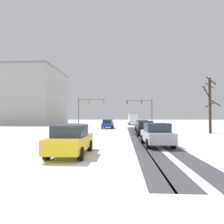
% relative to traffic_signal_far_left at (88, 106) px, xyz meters
% --- Properties ---
extents(ground_plane, '(300.00, 300.00, 0.00)m').
position_rel_traffic_signal_far_left_xyz_m(ground_plane, '(6.47, -35.74, -4.65)').
color(ground_plane, white).
extents(wheel_track_left_lane, '(0.85, 32.86, 0.01)m').
position_rel_traffic_signal_far_left_xyz_m(wheel_track_left_lane, '(9.99, -20.80, -4.65)').
color(wheel_track_left_lane, '#4C4C51').
rests_on(wheel_track_left_lane, ground).
extents(wheel_track_right_lane, '(1.05, 32.86, 0.01)m').
position_rel_traffic_signal_far_left_xyz_m(wheel_track_right_lane, '(11.35, -20.80, -4.65)').
color(wheel_track_right_lane, '#4C4C51').
rests_on(wheel_track_right_lane, ground).
extents(wheel_track_center, '(0.77, 32.86, 0.01)m').
position_rel_traffic_signal_far_left_xyz_m(wheel_track_center, '(9.27, -20.80, -4.65)').
color(wheel_track_center, '#4C4C51').
rests_on(wheel_track_center, ground).
extents(sidewalk_kerb_right, '(4.00, 32.86, 0.12)m').
position_rel_traffic_signal_far_left_xyz_m(sidewalk_kerb_right, '(16.48, -22.30, -4.59)').
color(sidewalk_kerb_right, white).
rests_on(sidewalk_kerb_right, ground).
extents(traffic_signal_far_left, '(6.18, 0.63, 6.50)m').
position_rel_traffic_signal_far_left_xyz_m(traffic_signal_far_left, '(0.00, 0.00, 0.00)').
color(traffic_signal_far_left, '#47474C').
rests_on(traffic_signal_far_left, ground).
extents(traffic_signal_far_right, '(6.48, 0.72, 6.50)m').
position_rel_traffic_signal_far_left_xyz_m(traffic_signal_far_right, '(12.83, 3.98, 0.01)').
color(traffic_signal_far_right, '#47474C').
rests_on(traffic_signal_far_right, ground).
extents(car_blue_lead, '(1.99, 4.18, 1.62)m').
position_rel_traffic_signal_far_left_xyz_m(car_blue_lead, '(5.34, -8.64, -3.83)').
color(car_blue_lead, '#233899').
rests_on(car_blue_lead, ground).
extents(car_dark_green_second, '(1.97, 4.17, 1.62)m').
position_rel_traffic_signal_far_left_xyz_m(car_dark_green_second, '(10.84, -14.66, -3.83)').
color(car_dark_green_second, '#194C2D').
rests_on(car_dark_green_second, ground).
extents(car_black_third, '(1.91, 4.14, 1.62)m').
position_rel_traffic_signal_far_left_xyz_m(car_black_third, '(10.58, -20.91, -3.83)').
color(car_black_third, black).
rests_on(car_black_third, ground).
extents(car_silver_fourth, '(1.96, 4.16, 1.62)m').
position_rel_traffic_signal_far_left_xyz_m(car_silver_fourth, '(10.52, -28.79, -3.83)').
color(car_silver_fourth, '#B7BABF').
rests_on(car_silver_fourth, ground).
extents(car_yellow_cab_fifth, '(1.86, 4.11, 1.62)m').
position_rel_traffic_signal_far_left_xyz_m(car_yellow_cab_fifth, '(5.36, -32.39, -3.83)').
color(car_yellow_cab_fifth, yellow).
rests_on(car_yellow_cab_fifth, ground).
extents(box_truck_delivery, '(2.42, 7.44, 3.02)m').
position_rel_traffic_signal_far_left_xyz_m(box_truck_delivery, '(10.65, 9.16, -3.02)').
color(box_truck_delivery, silver).
rests_on(box_truck_delivery, ground).
extents(bare_tree_sidewalk_mid, '(1.89, 1.89, 7.10)m').
position_rel_traffic_signal_far_left_xyz_m(bare_tree_sidewalk_mid, '(18.99, -18.08, -0.82)').
color(bare_tree_sidewalk_mid, '#423023').
rests_on(bare_tree_sidewalk_mid, ground).
extents(office_building_far_left_block, '(19.75, 18.62, 15.82)m').
position_rel_traffic_signal_far_left_xyz_m(office_building_far_left_block, '(-20.37, 10.93, 3.27)').
color(office_building_far_left_block, '#B2ADA3').
rests_on(office_building_far_left_block, ground).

